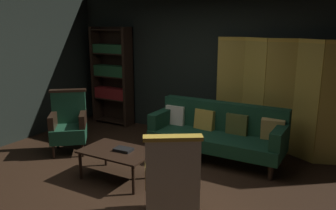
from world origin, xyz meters
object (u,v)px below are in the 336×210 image
velvet_couch (218,131)px  coffee_table (118,153)px  armchair_wing_left (69,123)px  folding_screen (279,95)px  book_black_cloth (123,150)px  bookshelf (112,75)px  armchair_gilt_accent (172,179)px

velvet_couch → coffee_table: 1.69m
coffee_table → armchair_wing_left: (-1.37, 0.44, 0.12)m
velvet_couch → coffee_table: (-0.92, -1.41, -0.08)m
coffee_table → velvet_couch: bearing=56.9°
folding_screen → book_black_cloth: size_ratio=8.68×
bookshelf → velvet_couch: bearing=-15.3°
bookshelf → armchair_wing_left: bearing=-76.4°
book_black_cloth → bookshelf: bearing=131.2°
bookshelf → velvet_couch: size_ratio=0.97×
book_black_cloth → coffee_table: bearing=-162.7°
velvet_couch → armchair_wing_left: size_ratio=2.04×
bookshelf → book_black_cloth: bookshelf is taller
coffee_table → book_black_cloth: bearing=17.3°
armchair_gilt_accent → armchair_wing_left: size_ratio=1.00×
armchair_wing_left → book_black_cloth: bearing=-16.0°
folding_screen → velvet_couch: 1.15m
bookshelf → book_black_cloth: size_ratio=8.25×
velvet_couch → armchair_gilt_accent: 1.97m
bookshelf → armchair_gilt_accent: bearing=-42.5°
coffee_table → book_black_cloth: book_black_cloth is taller
coffee_table → armchair_wing_left: armchair_wing_left is taller
folding_screen → armchair_gilt_accent: bearing=-101.3°
armchair_gilt_accent → book_black_cloth: size_ratio=4.19×
coffee_table → book_black_cloth: (0.08, 0.02, 0.07)m
velvet_couch → coffee_table: bearing=-123.1°
folding_screen → velvet_couch: (-0.76, -0.68, -0.53)m
velvet_couch → armchair_wing_left: armchair_wing_left is taller
coffee_table → armchair_gilt_accent: 1.28m
folding_screen → armchair_gilt_accent: 2.73m
coffee_table → armchair_gilt_accent: size_ratio=0.96×
folding_screen → armchair_wing_left: folding_screen is taller
bookshelf → book_black_cloth: (1.86, -2.13, -0.62)m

